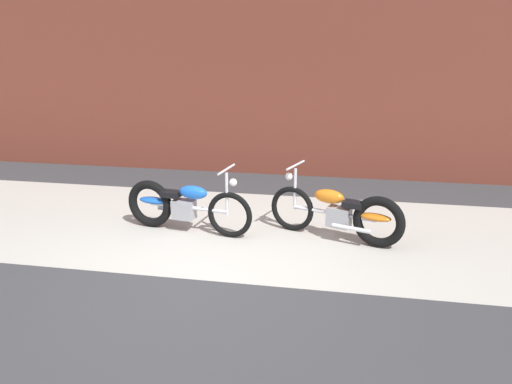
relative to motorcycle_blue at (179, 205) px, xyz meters
name	(u,v)px	position (x,y,z in m)	size (l,w,h in m)	color
ground_plane	(197,280)	(0.71, -1.52, -0.40)	(80.00, 80.00, 0.00)	#38383A
sidewalk_slab	(230,228)	(0.71, 0.23, -0.40)	(36.00, 3.50, 0.01)	#B2ADA3
brick_building_wall	(267,44)	(0.71, 3.68, 2.23)	(36.00, 0.50, 5.25)	brown
motorcycle_blue	(179,205)	(0.00, 0.00, 0.00)	(2.00, 0.65, 1.03)	black
motorcycle_orange	(344,214)	(2.41, 0.05, 0.00)	(1.94, 0.86, 1.03)	black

